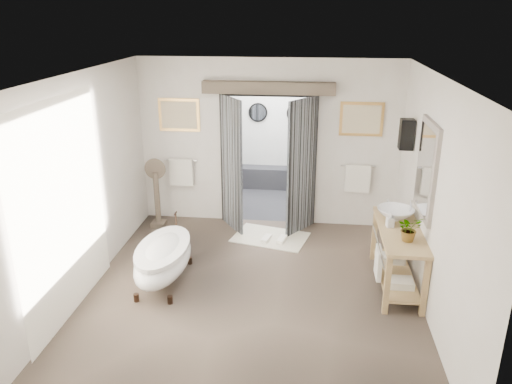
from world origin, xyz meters
TOP-DOWN VIEW (x-y plane):
  - ground_plane at (0.00, 0.00)m, footprint 5.00×5.00m
  - room_shell at (-0.04, -0.11)m, footprint 4.52×5.02m
  - shower_room at (0.00, 3.99)m, footprint 2.22×2.01m
  - back_wall_dressing at (0.00, 2.32)m, footprint 3.82×0.74m
  - clawfoot_tub at (-1.25, 0.18)m, footprint 0.69×1.55m
  - vanity at (1.95, 0.46)m, footprint 0.57×1.60m
  - pedestal_mirror at (-1.91, 2.04)m, footprint 0.37×0.24m
  - rug at (0.11, 1.79)m, footprint 1.36×1.07m
  - slippers at (0.18, 1.65)m, footprint 0.43×0.30m
  - basin at (1.95, 0.77)m, footprint 0.59×0.59m
  - plant at (2.02, 0.11)m, footprint 0.38×0.36m
  - soap_bottle_a at (1.84, 0.52)m, footprint 0.11×0.11m
  - soap_bottle_b at (1.89, 1.17)m, footprint 0.15×0.15m

SIDE VIEW (x-z plane):
  - ground_plane at x=0.00m, z-range 0.00..0.00m
  - rug at x=0.11m, z-range 0.00..0.01m
  - slippers at x=0.18m, z-range 0.01..0.07m
  - clawfoot_tub at x=-1.25m, z-range -0.01..0.75m
  - vanity at x=1.95m, z-range 0.08..0.93m
  - pedestal_mirror at x=-1.91m, z-range -0.09..1.16m
  - shower_room at x=0.00m, z-range -0.35..2.16m
  - soap_bottle_b at x=1.89m, z-range 0.85..1.00m
  - basin at x=1.95m, z-range 0.85..1.03m
  - soap_bottle_a at x=1.84m, z-range 0.85..1.06m
  - plant at x=2.02m, z-range 0.85..1.18m
  - back_wall_dressing at x=0.00m, z-range 0.30..2.82m
  - room_shell at x=-0.04m, z-range 0.40..3.31m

